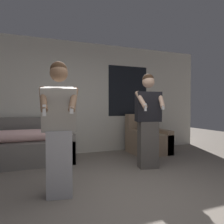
{
  "coord_description": "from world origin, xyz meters",
  "views": [
    {
      "loc": [
        -1.26,
        -2.25,
        1.17
      ],
      "look_at": [
        0.03,
        0.92,
        1.07
      ],
      "focal_mm": 35.0,
      "sensor_mm": 36.0,
      "label": 1
    }
  ],
  "objects": [
    {
      "name": "couch",
      "position": [
        -1.23,
        2.47,
        0.33
      ],
      "size": [
        1.84,
        0.92,
        0.92
      ],
      "color": "slate",
      "rests_on": "ground_plane"
    },
    {
      "name": "wall_back",
      "position": [
        0.02,
        2.97,
        1.35
      ],
      "size": [
        6.83,
        0.07,
        2.7
      ],
      "color": "beige",
      "rests_on": "ground_plane"
    },
    {
      "name": "armchair",
      "position": [
        1.58,
        2.38,
        0.33
      ],
      "size": [
        0.86,
        0.87,
        0.95
      ],
      "color": "#937A60",
      "rests_on": "ground_plane"
    },
    {
      "name": "person_right",
      "position": [
        0.9,
        1.26,
        0.89
      ],
      "size": [
        0.52,
        0.53,
        1.76
      ],
      "color": "#56514C",
      "rests_on": "ground_plane"
    },
    {
      "name": "person_left",
      "position": [
        -0.84,
        0.56,
        0.88
      ],
      "size": [
        0.49,
        0.55,
        1.72
      ],
      "color": "#B2B2B7",
      "rests_on": "ground_plane"
    },
    {
      "name": "ground_plane",
      "position": [
        0.0,
        0.0,
        0.0
      ],
      "size": [
        14.0,
        14.0,
        0.0
      ],
      "primitive_type": "plane",
      "color": "slate"
    }
  ]
}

